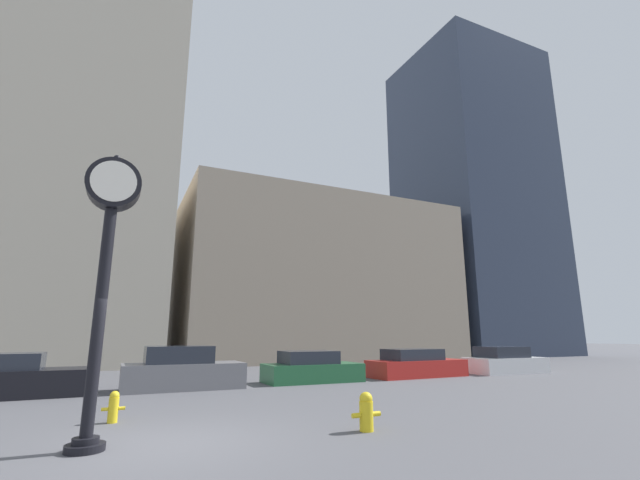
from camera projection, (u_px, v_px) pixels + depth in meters
name	position (u px, v px, depth m)	size (l,w,h in m)	color
ground_plane	(161.00, 445.00, 7.45)	(200.00, 200.00, 0.00)	#515156
building_tall_tower	(56.00, 149.00, 29.42)	(15.20, 12.00, 28.80)	#BCB29E
building_storefront_row	(315.00, 282.00, 35.69)	(21.66, 12.00, 12.49)	gray
building_glass_modern	(473.00, 200.00, 45.40)	(12.93, 12.00, 31.80)	#2D384C
street_clock	(108.00, 242.00, 7.80)	(0.96, 0.63, 5.24)	black
car_grey	(182.00, 371.00, 15.29)	(4.15, 1.77, 1.49)	slate
car_green	(312.00, 369.00, 17.55)	(3.98, 1.81, 1.24)	#236038
car_red	(416.00, 365.00, 19.75)	(4.76, 1.99, 1.25)	red
car_white	(504.00, 362.00, 21.70)	(4.09, 2.04, 1.31)	silver
fire_hydrant_near	(114.00, 406.00, 9.41)	(0.48, 0.21, 0.67)	yellow
fire_hydrant_far	(366.00, 411.00, 8.60)	(0.64, 0.28, 0.75)	yellow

